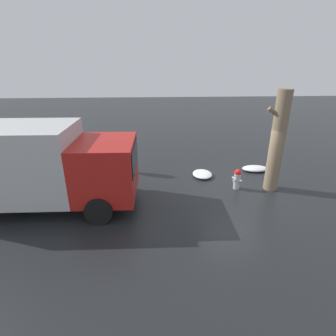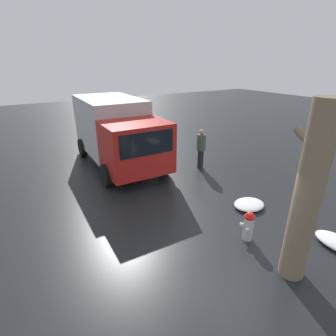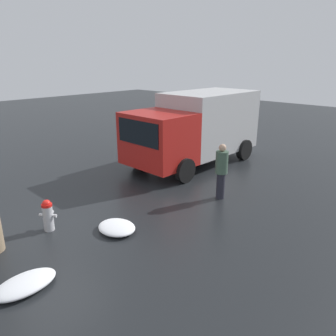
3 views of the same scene
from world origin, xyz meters
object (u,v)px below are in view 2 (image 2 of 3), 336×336
object	(u,v)px
delivery_truck	(117,130)
fire_hydrant	(248,225)
pedestrian	(201,147)
tree_trunk	(307,196)

from	to	relation	value
delivery_truck	fire_hydrant	bearing A→B (deg)	98.22
fire_hydrant	delivery_truck	bearing A→B (deg)	-28.83
pedestrian	tree_trunk	bearing A→B (deg)	-172.45
delivery_truck	pedestrian	distance (m)	3.92
fire_hydrant	delivery_truck	xyz separation A→B (m)	(7.28, 0.91, 1.16)
delivery_truck	pedestrian	xyz separation A→B (m)	(-2.46, -2.99, -0.62)
tree_trunk	delivery_truck	size ratio (longest dim) A/B	0.64
fire_hydrant	tree_trunk	xyz separation A→B (m)	(-1.41, 0.06, 1.57)
delivery_truck	pedestrian	world-z (taller)	delivery_truck
fire_hydrant	pedestrian	distance (m)	5.28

